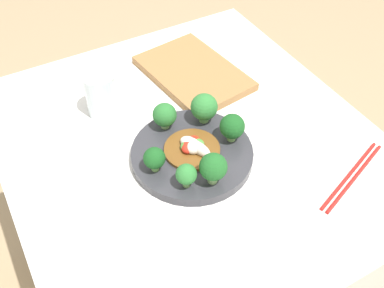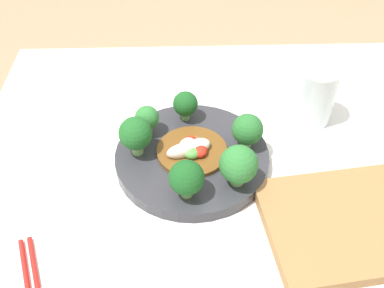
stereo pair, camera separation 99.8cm
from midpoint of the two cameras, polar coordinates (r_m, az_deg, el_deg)
name	(u,v)px [view 1 (the left image)]	position (r m, az deg, el deg)	size (l,w,h in m)	color
table	(190,230)	(1.03, -15.28, -28.69)	(0.85, 0.77, 0.71)	silver
plate	(192,154)	(0.68, -22.15, -24.36)	(0.25, 0.25, 0.02)	#333338
broccoli_southeast	(186,175)	(0.62, -26.93, -30.42)	(0.04, 0.04, 0.05)	#70A356
broccoli_east	(213,167)	(0.60, -21.93, -30.28)	(0.05, 0.05, 0.07)	#89B76B
broccoli_south	(154,158)	(0.66, -31.09, -25.83)	(0.04, 0.04, 0.05)	#7AAD5B
broccoli_west	(165,115)	(0.69, -26.26, -16.72)	(0.05, 0.05, 0.06)	#89B76B
broccoli_north	(232,127)	(0.62, -15.00, -20.99)	(0.05, 0.05, 0.06)	#7AAD5B
broccoli_northwest	(204,107)	(0.66, -19.05, -15.84)	(0.06, 0.06, 0.07)	#70A356
stirfry_center	(193,147)	(0.66, -22.53, -23.71)	(0.12, 0.12, 0.03)	brown
drinking_glass	(101,94)	(0.79, -34.17, -10.83)	(0.07, 0.07, 0.11)	silver
chopsticks	(352,176)	(0.64, 9.29, -30.52)	(0.10, 0.22, 0.01)	red
cutting_board	(193,73)	(0.80, -16.72, -5.76)	(0.30, 0.22, 0.02)	olive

